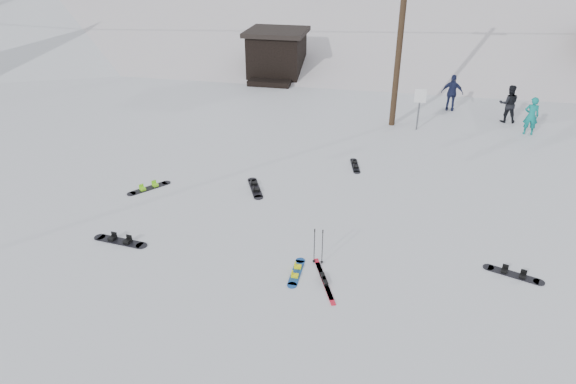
# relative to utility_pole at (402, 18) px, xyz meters

# --- Properties ---
(ground) EXTENTS (200.00, 200.00, 0.00)m
(ground) POSITION_rel_utility_pole_xyz_m (-2.00, -14.00, -4.68)
(ground) COLOR white
(ground) RESTS_ON ground
(ski_slope) EXTENTS (60.00, 85.24, 65.97)m
(ski_slope) POSITION_rel_utility_pole_xyz_m (-2.00, 41.00, -16.68)
(ski_slope) COLOR silver
(ski_slope) RESTS_ON ground
(ridge_left) EXTENTS (47.54, 95.03, 58.38)m
(ridge_left) POSITION_rel_utility_pole_xyz_m (-38.00, 34.00, -15.68)
(ridge_left) COLOR white
(ridge_left) RESTS_ON ground
(treeline_left) EXTENTS (20.00, 64.00, 10.00)m
(treeline_left) POSITION_rel_utility_pole_xyz_m (-36.00, 26.00, -4.68)
(treeline_left) COLOR black
(treeline_left) RESTS_ON ground
(utility_pole) EXTENTS (2.00, 0.26, 9.00)m
(utility_pole) POSITION_rel_utility_pole_xyz_m (0.00, 0.00, 0.00)
(utility_pole) COLOR #3A2819
(utility_pole) RESTS_ON ground
(trail_sign) EXTENTS (0.50, 0.09, 1.85)m
(trail_sign) POSITION_rel_utility_pole_xyz_m (1.10, -0.42, -3.41)
(trail_sign) COLOR #595B60
(trail_sign) RESTS_ON ground
(lift_hut) EXTENTS (3.40, 4.10, 2.75)m
(lift_hut) POSITION_rel_utility_pole_xyz_m (-7.00, 6.94, -3.32)
(lift_hut) COLOR black
(lift_hut) RESTS_ON ground
(hero_snowboard) EXTENTS (0.26, 1.35, 0.09)m
(hero_snowboard) POSITION_rel_utility_pole_xyz_m (-2.08, -11.95, -4.66)
(hero_snowboard) COLOR #184B9E
(hero_snowboard) RESTS_ON ground
(hero_skis) EXTENTS (0.83, 1.85, 0.10)m
(hero_skis) POSITION_rel_utility_pole_xyz_m (-1.31, -12.14, -4.65)
(hero_skis) COLOR red
(hero_skis) RESTS_ON ground
(ski_poles) EXTENTS (0.29, 0.08, 1.06)m
(ski_poles) POSITION_rel_utility_pole_xyz_m (-1.59, -11.39, -4.14)
(ski_poles) COLOR black
(ski_poles) RESTS_ON ground
(board_scatter_a) EXTENTS (1.72, 0.48, 0.12)m
(board_scatter_a) POSITION_rel_utility_pole_xyz_m (-7.32, -11.55, -4.65)
(board_scatter_a) COLOR black
(board_scatter_a) RESTS_ON ground
(board_scatter_b) EXTENTS (0.89, 1.57, 0.12)m
(board_scatter_b) POSITION_rel_utility_pole_xyz_m (-4.41, -7.50, -4.65)
(board_scatter_b) COLOR black
(board_scatter_b) RESTS_ON ground
(board_scatter_c) EXTENTS (1.11, 1.33, 0.11)m
(board_scatter_c) POSITION_rel_utility_pole_xyz_m (-8.00, -8.25, -4.65)
(board_scatter_c) COLOR black
(board_scatter_c) RESTS_ON ground
(board_scatter_d) EXTENTS (1.47, 0.69, 0.11)m
(board_scatter_d) POSITION_rel_utility_pole_xyz_m (3.47, -10.86, -4.65)
(board_scatter_d) COLOR black
(board_scatter_d) RESTS_ON ground
(board_scatter_f) EXTENTS (0.50, 1.36, 0.10)m
(board_scatter_f) POSITION_rel_utility_pole_xyz_m (-1.20, -4.91, -4.66)
(board_scatter_f) COLOR black
(board_scatter_f) RESTS_ON ground
(skier_teal) EXTENTS (0.63, 0.44, 1.66)m
(skier_teal) POSITION_rel_utility_pole_xyz_m (5.83, 0.03, -3.85)
(skier_teal) COLOR #0C7E79
(skier_teal) RESTS_ON ground
(skier_dark) EXTENTS (0.86, 0.68, 1.73)m
(skier_dark) POSITION_rel_utility_pole_xyz_m (5.13, 1.48, -3.82)
(skier_dark) COLOR black
(skier_dark) RESTS_ON ground
(skier_navy) EXTENTS (1.09, 0.59, 1.76)m
(skier_navy) POSITION_rel_utility_pole_xyz_m (2.72, 2.64, -3.80)
(skier_navy) COLOR #1B2145
(skier_navy) RESTS_ON ground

